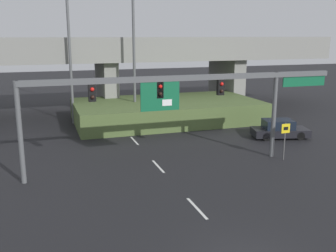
{
  "coord_description": "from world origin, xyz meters",
  "views": [
    {
      "loc": [
        -6.51,
        -11.06,
        7.84
      ],
      "look_at": [
        0.0,
        8.89,
        2.96
      ],
      "focal_mm": 42.0,
      "sensor_mm": 36.0,
      "label": 1
    }
  ],
  "objects_px": {
    "signal_gantry": "(182,92)",
    "speed_limit_sign": "(285,136)",
    "highway_light_pole_near": "(69,37)",
    "parked_sedan_near_right": "(279,129)",
    "highway_light_pole_far": "(133,20)"
  },
  "relations": [
    {
      "from": "signal_gantry",
      "to": "speed_limit_sign",
      "type": "bearing_deg",
      "value": -7.47
    },
    {
      "from": "highway_light_pole_near",
      "to": "parked_sedan_near_right",
      "type": "xyz_separation_m",
      "value": [
        14.84,
        -10.16,
        -6.97
      ]
    },
    {
      "from": "signal_gantry",
      "to": "parked_sedan_near_right",
      "type": "bearing_deg",
      "value": 22.99
    },
    {
      "from": "highway_light_pole_near",
      "to": "parked_sedan_near_right",
      "type": "height_order",
      "value": "highway_light_pole_near"
    },
    {
      "from": "signal_gantry",
      "to": "speed_limit_sign",
      "type": "relative_size",
      "value": 7.95
    },
    {
      "from": "signal_gantry",
      "to": "parked_sedan_near_right",
      "type": "distance_m",
      "value": 11.14
    },
    {
      "from": "highway_light_pole_near",
      "to": "parked_sedan_near_right",
      "type": "bearing_deg",
      "value": -34.4
    },
    {
      "from": "highway_light_pole_far",
      "to": "parked_sedan_near_right",
      "type": "distance_m",
      "value": 15.52
    },
    {
      "from": "highway_light_pole_near",
      "to": "signal_gantry",
      "type": "bearing_deg",
      "value": -69.77
    },
    {
      "from": "highway_light_pole_far",
      "to": "parked_sedan_near_right",
      "type": "relative_size",
      "value": 3.79
    },
    {
      "from": "signal_gantry",
      "to": "highway_light_pole_far",
      "type": "distance_m",
      "value": 13.86
    },
    {
      "from": "speed_limit_sign",
      "to": "parked_sedan_near_right",
      "type": "distance_m",
      "value": 5.82
    },
    {
      "from": "speed_limit_sign",
      "to": "highway_light_pole_far",
      "type": "relative_size",
      "value": 0.14
    },
    {
      "from": "parked_sedan_near_right",
      "to": "signal_gantry",
      "type": "bearing_deg",
      "value": -142.71
    },
    {
      "from": "signal_gantry",
      "to": "highway_light_pole_near",
      "type": "xyz_separation_m",
      "value": [
        -5.24,
        14.23,
        3.03
      ]
    }
  ]
}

